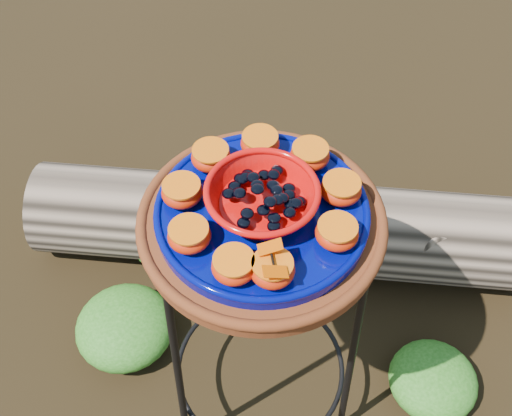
{
  "coord_description": "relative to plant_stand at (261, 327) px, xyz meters",
  "views": [
    {
      "loc": [
        -0.07,
        -0.68,
        1.6
      ],
      "look_at": [
        -0.01,
        0.0,
        0.76
      ],
      "focal_mm": 45.0,
      "sensor_mm": 36.0,
      "label": 1
    }
  ],
  "objects": [
    {
      "name": "ground",
      "position": [
        0.0,
        0.0,
        -0.35
      ],
      "size": [
        60.0,
        60.0,
        0.0
      ],
      "primitive_type": "plane",
      "color": "black"
    },
    {
      "name": "plant_stand",
      "position": [
        0.0,
        0.0,
        0.0
      ],
      "size": [
        0.44,
        0.44,
        0.7
      ],
      "primitive_type": null,
      "color": "black",
      "rests_on": "ground"
    },
    {
      "name": "terracotta_saucer",
      "position": [
        0.0,
        0.0,
        0.37
      ],
      "size": [
        0.42,
        0.42,
        0.03
      ],
      "primitive_type": "cylinder",
      "color": "#612B0E",
      "rests_on": "plant_stand"
    },
    {
      "name": "cobalt_plate",
      "position": [
        0.0,
        0.0,
        0.4
      ],
      "size": [
        0.36,
        0.36,
        0.02
      ],
      "primitive_type": "cylinder",
      "color": "#030463",
      "rests_on": "terracotta_saucer"
    },
    {
      "name": "red_bowl",
      "position": [
        0.0,
        0.0,
        0.43
      ],
      "size": [
        0.18,
        0.18,
        0.05
      ],
      "primitive_type": null,
      "color": "red",
      "rests_on": "cobalt_plate"
    },
    {
      "name": "glass_gems",
      "position": [
        0.0,
        0.0,
        0.47
      ],
      "size": [
        0.14,
        0.14,
        0.02
      ],
      "primitive_type": null,
      "color": "black",
      "rests_on": "red_bowl"
    },
    {
      "name": "orange_half_0",
      "position": [
        0.0,
        -0.14,
        0.43
      ],
      "size": [
        0.07,
        0.07,
        0.04
      ],
      "primitive_type": "ellipsoid",
      "color": "#BE0B00",
      "rests_on": "cobalt_plate"
    },
    {
      "name": "orange_half_1",
      "position": [
        0.11,
        -0.08,
        0.43
      ],
      "size": [
        0.07,
        0.07,
        0.04
      ],
      "primitive_type": "ellipsoid",
      "color": "#BE0B00",
      "rests_on": "cobalt_plate"
    },
    {
      "name": "orange_half_2",
      "position": [
        0.14,
        0.01,
        0.43
      ],
      "size": [
        0.07,
        0.07,
        0.04
      ],
      "primitive_type": "ellipsoid",
      "color": "#BE0B00",
      "rests_on": "cobalt_plate"
    },
    {
      "name": "orange_half_3",
      "position": [
        0.09,
        0.1,
        0.43
      ],
      "size": [
        0.07,
        0.07,
        0.04
      ],
      "primitive_type": "ellipsoid",
      "color": "#BE0B00",
      "rests_on": "cobalt_plate"
    },
    {
      "name": "orange_half_4",
      "position": [
        0.01,
        0.14,
        0.43
      ],
      "size": [
        0.07,
        0.07,
        0.04
      ],
      "primitive_type": "ellipsoid",
      "color": "#BE0B00",
      "rests_on": "cobalt_plate"
    },
    {
      "name": "orange_half_5",
      "position": [
        -0.08,
        0.11,
        0.43
      ],
      "size": [
        0.07,
        0.07,
        0.04
      ],
      "primitive_type": "ellipsoid",
      "color": "#BE0B00",
      "rests_on": "cobalt_plate"
    },
    {
      "name": "orange_half_6",
      "position": [
        -0.13,
        0.03,
        0.43
      ],
      "size": [
        0.07,
        0.07,
        0.04
      ],
      "primitive_type": "ellipsoid",
      "color": "#BE0B00",
      "rests_on": "cobalt_plate"
    },
    {
      "name": "orange_half_7",
      "position": [
        -0.12,
        -0.06,
        0.43
      ],
      "size": [
        0.07,
        0.07,
        0.04
      ],
      "primitive_type": "ellipsoid",
      "color": "#BE0B00",
      "rests_on": "cobalt_plate"
    },
    {
      "name": "orange_half_8",
      "position": [
        -0.06,
        -0.12,
        0.43
      ],
      "size": [
        0.07,
        0.07,
        0.04
      ],
      "primitive_type": "ellipsoid",
      "color": "#BE0B00",
      "rests_on": "cobalt_plate"
    },
    {
      "name": "butterfly",
      "position": [
        0.0,
        -0.14,
        0.45
      ],
      "size": [
        0.09,
        0.06,
        0.01
      ],
      "primitive_type": null,
      "rotation": [
        0.0,
        0.0,
        0.06
      ],
      "color": "#CF4800",
      "rests_on": "orange_half_0"
    },
    {
      "name": "driftwood_log",
      "position": [
        0.1,
        0.44,
        -0.22
      ],
      "size": [
        1.46,
        0.64,
        0.26
      ],
      "primitive_type": null,
      "rotation": [
        0.0,
        0.0,
        -0.19
      ],
      "color": "black",
      "rests_on": "ground"
    },
    {
      "name": "foliage_left",
      "position": [
        -0.35,
        0.19,
        -0.28
      ],
      "size": [
        0.26,
        0.26,
        0.13
      ],
      "primitive_type": "ellipsoid",
      "color": "#1E5A11",
      "rests_on": "ground"
    },
    {
      "name": "foliage_right",
      "position": [
        0.44,
        -0.03,
        -0.29
      ],
      "size": [
        0.23,
        0.23,
        0.11
      ],
      "primitive_type": "ellipsoid",
      "color": "#1E5A11",
      "rests_on": "ground"
    },
    {
      "name": "foliage_back",
      "position": [
        -0.2,
        0.51,
        -0.27
      ],
      "size": [
        0.33,
        0.33,
        0.16
      ],
      "primitive_type": "ellipsoid",
      "color": "#1E5A11",
      "rests_on": "ground"
    }
  ]
}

